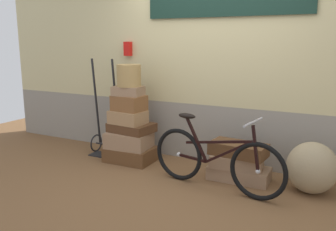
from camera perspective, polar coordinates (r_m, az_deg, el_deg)
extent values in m
cube|color=brown|center=(4.37, 2.94, -10.54)|extent=(9.10, 5.20, 0.06)
cube|color=gray|center=(4.99, 7.05, -2.67)|extent=(7.10, 0.20, 0.78)
cube|color=#CCBC84|center=(4.83, 7.44, 12.25)|extent=(7.10, 0.20, 1.79)
cube|color=#142D23|center=(4.68, 9.08, 16.98)|extent=(2.12, 0.04, 0.29)
cube|color=red|center=(5.29, -6.38, 10.48)|extent=(0.10, 0.08, 0.20)
cube|color=brown|center=(5.00, -5.95, -6.11)|extent=(0.65, 0.48, 0.20)
cube|color=#937051|center=(4.94, -6.21, -3.86)|extent=(0.61, 0.48, 0.21)
cube|color=#4C2D19|center=(4.93, -5.79, -1.90)|extent=(0.62, 0.48, 0.12)
cube|color=#9E754C|center=(4.88, -6.38, -0.26)|extent=(0.48, 0.37, 0.18)
cube|color=brown|center=(4.85, -6.20, 1.97)|extent=(0.44, 0.36, 0.20)
cube|color=#937051|center=(4.84, -6.33, 3.90)|extent=(0.40, 0.32, 0.12)
cube|color=#937051|center=(4.42, 11.19, -9.00)|extent=(0.72, 0.37, 0.16)
cube|color=#937051|center=(4.35, 10.86, -7.16)|extent=(0.63, 0.39, 0.15)
cube|color=brown|center=(4.31, 11.10, -5.28)|extent=(0.68, 0.40, 0.15)
cylinder|color=#A8844C|center=(4.81, -6.24, 6.34)|extent=(0.32, 0.32, 0.29)
torus|color=black|center=(5.49, -11.31, -4.30)|extent=(0.02, 0.26, 0.26)
torus|color=black|center=(5.25, -7.82, -4.92)|extent=(0.02, 0.26, 0.26)
cylinder|color=black|center=(5.37, -9.61, -4.60)|extent=(0.41, 0.02, 0.02)
cylinder|color=black|center=(5.33, -11.33, 2.16)|extent=(0.03, 0.14, 1.25)
cylinder|color=black|center=(5.12, -8.29, 1.88)|extent=(0.03, 0.14, 1.25)
cube|color=black|center=(5.32, -10.28, -6.17)|extent=(0.37, 0.22, 0.02)
ellipsoid|color=#9E8966|center=(4.21, 21.88, -7.71)|extent=(0.54, 0.46, 0.57)
torus|color=black|center=(4.27, 1.70, -6.19)|extent=(0.62, 0.13, 0.62)
sphere|color=#B2B2B7|center=(4.27, 1.70, -6.19)|extent=(0.05, 0.05, 0.05)
torus|color=black|center=(3.85, 14.09, -8.60)|extent=(0.62, 0.13, 0.62)
sphere|color=#B2B2B7|center=(3.85, 14.09, -8.60)|extent=(0.05, 0.05, 0.05)
cube|color=black|center=(3.93, 9.52, -5.75)|extent=(0.54, 0.10, 0.34)
cube|color=black|center=(4.09, 4.54, -3.81)|extent=(0.29, 0.07, 0.49)
cube|color=black|center=(4.18, 3.85, -6.73)|extent=(0.37, 0.08, 0.04)
cube|color=black|center=(3.96, 7.85, -4.19)|extent=(0.79, 0.14, 0.17)
cube|color=black|center=(3.79, 13.72, -5.10)|extent=(0.11, 0.04, 0.48)
ellipsoid|color=black|center=(4.09, 3.02, -0.05)|extent=(0.23, 0.12, 0.06)
cylinder|color=#A5A5AD|center=(3.73, 13.36, -1.04)|extent=(0.09, 0.46, 0.02)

